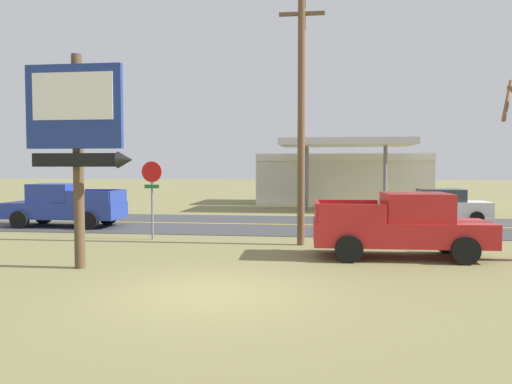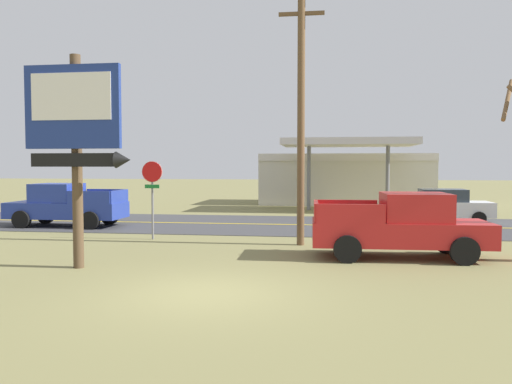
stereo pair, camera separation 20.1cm
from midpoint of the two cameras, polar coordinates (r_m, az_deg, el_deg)
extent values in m
plane|color=olive|center=(11.31, -5.29, -11.27)|extent=(180.00, 180.00, 0.00)
cube|color=#3D3D3F|center=(23.96, 1.92, -3.66)|extent=(140.00, 8.00, 0.02)
cube|color=gold|center=(23.96, 1.92, -3.63)|extent=(126.00, 0.20, 0.01)
cylinder|color=brown|center=(14.52, -19.06, 3.17)|extent=(0.28, 0.28, 5.74)
cube|color=navy|center=(14.44, -19.48, 8.99)|extent=(2.64, 0.16, 2.21)
cube|color=white|center=(14.40, -19.67, 10.07)|extent=(2.22, 0.03, 1.24)
cube|color=black|center=(14.36, -19.39, 3.41)|extent=(2.38, 0.12, 0.36)
cone|color=black|center=(13.78, -14.24, 3.51)|extent=(0.40, 0.44, 0.44)
cylinder|color=slate|center=(19.52, -11.22, -2.02)|extent=(0.08, 0.08, 2.20)
cylinder|color=red|center=(19.42, -11.30, 2.24)|extent=(0.76, 0.03, 0.76)
cylinder|color=white|center=(19.44, -11.28, 2.24)|extent=(0.80, 0.01, 0.80)
cube|color=#19722D|center=(19.43, -11.28, 0.62)|extent=(0.56, 0.03, 0.14)
cylinder|color=brown|center=(17.87, 5.40, 8.94)|extent=(0.26, 0.26, 9.28)
cube|color=brown|center=(18.52, 5.45, 19.28)|extent=(1.57, 0.12, 0.12)
cylinder|color=brown|center=(16.97, 26.67, 9.24)|extent=(0.82, 1.59, 1.41)
cube|color=beige|center=(37.97, 10.05, 1.46)|extent=(12.00, 6.00, 3.60)
cube|color=silver|center=(34.91, 10.25, 3.87)|extent=(12.00, 0.12, 0.50)
cube|color=silver|center=(31.99, 10.47, 5.48)|extent=(8.00, 5.00, 0.40)
cylinder|color=slate|center=(31.96, 6.12, 1.75)|extent=(0.24, 0.24, 4.20)
cylinder|color=slate|center=(32.15, 14.71, 1.67)|extent=(0.24, 0.24, 4.20)
cube|color=red|center=(15.97, 16.12, -4.41)|extent=(5.27, 2.14, 0.72)
cube|color=red|center=(15.98, 17.75, -1.62)|extent=(1.96, 1.87, 0.84)
cube|color=#28333D|center=(16.18, 20.83, -1.61)|extent=(0.16, 1.66, 0.71)
cube|color=red|center=(16.62, 10.41, -1.83)|extent=(1.95, 0.19, 0.56)
cube|color=red|center=(14.80, 10.94, -2.43)|extent=(1.95, 0.19, 0.56)
cube|color=red|center=(15.66, 7.10, -2.10)|extent=(0.19, 1.88, 0.56)
cylinder|color=black|center=(17.31, 20.81, -5.12)|extent=(0.81, 0.31, 0.80)
cylinder|color=black|center=(15.45, 22.67, -6.12)|extent=(0.81, 0.31, 0.80)
cylinder|color=black|center=(16.79, 10.06, -5.22)|extent=(0.81, 0.31, 0.80)
cylinder|color=black|center=(14.86, 10.59, -6.29)|extent=(0.81, 0.31, 0.80)
cube|color=#233893|center=(24.70, -20.22, -1.90)|extent=(5.20, 1.96, 0.72)
cube|color=#233893|center=(24.86, -21.17, -0.08)|extent=(1.90, 1.80, 0.84)
cube|color=#28333D|center=(25.31, -22.93, -0.06)|extent=(0.10, 1.66, 0.71)
cube|color=#233893|center=(23.14, -18.01, -0.59)|extent=(1.95, 0.12, 0.56)
cube|color=#233893|center=(24.80, -16.14, -0.33)|extent=(1.95, 0.12, 0.56)
cube|color=#233893|center=(23.57, -14.89, -0.48)|extent=(0.12, 1.88, 0.56)
cylinder|color=black|center=(24.71, -24.59, -2.82)|extent=(0.80, 0.28, 0.80)
cylinder|color=black|center=(26.37, -22.29, -2.42)|extent=(0.80, 0.28, 0.80)
cylinder|color=black|center=(23.13, -17.84, -3.07)|extent=(0.80, 0.28, 0.80)
cylinder|color=black|center=(24.90, -15.87, -2.62)|extent=(0.80, 0.28, 0.80)
cube|color=silver|center=(26.39, 20.68, -1.78)|extent=(4.20, 1.76, 0.72)
cube|color=#2D3842|center=(26.31, 20.39, -0.34)|extent=(2.10, 1.56, 0.60)
cylinder|color=black|center=(27.58, 22.91, -2.37)|extent=(0.64, 0.24, 0.64)
cylinder|color=black|center=(25.89, 23.91, -2.73)|extent=(0.64, 0.24, 0.64)
cylinder|color=black|center=(27.03, 17.57, -2.38)|extent=(0.64, 0.24, 0.64)
cylinder|color=black|center=(25.30, 18.22, -2.75)|extent=(0.64, 0.24, 0.64)
camera|label=1|loc=(0.10, -89.69, 0.02)|focal=35.69mm
camera|label=2|loc=(0.10, 90.31, -0.02)|focal=35.69mm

